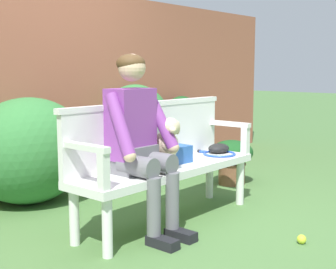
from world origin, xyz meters
The scene contains 16 objects.
ground_plane centered at (0.00, 0.00, 0.00)m, with size 40.00×40.00×0.00m, color #4C753D.
brick_garden_fence centered at (0.00, 1.74, 1.02)m, with size 8.00×0.30×2.03m, color #9E5642.
hedge_bush_mid_left centered at (1.91, 1.41, 0.44)m, with size 0.73×0.46×0.87m, color #194C1E.
hedge_bush_mid_right centered at (1.02, 1.37, 0.52)m, with size 0.94×0.80×1.05m, color #337538.
hedge_bush_far_right centered at (-0.39, 1.33, 0.48)m, with size 1.14×0.98×0.97m, color #337538.
garden_bench centered at (0.00, 0.00, 0.40)m, with size 1.77×0.46×0.46m.
bench_backrest centered at (0.00, 0.20, 0.71)m, with size 1.81×0.06×0.50m.
bench_armrest_left_end centered at (-0.84, -0.08, 0.66)m, with size 0.06×0.46×0.28m.
bench_armrest_right_end centered at (0.84, -0.08, 0.66)m, with size 0.06×0.46×0.28m.
person_seated centered at (-0.34, -0.01, 0.73)m, with size 0.56×0.63×1.33m.
dog_on_bench centered at (-0.03, -0.02, 0.66)m, with size 0.32×0.38×0.40m.
tennis_racket centered at (0.65, -0.01, 0.47)m, with size 0.32×0.57×0.03m.
baseball_glove centered at (0.72, 0.01, 0.51)m, with size 0.22×0.17×0.09m, color black.
sports_bag centered at (0.11, 0.05, 0.53)m, with size 0.28×0.20×0.14m, color #2856A3.
tennis_ball centered at (0.25, -1.03, 0.03)m, with size 0.07×0.07×0.07m, color #CCDB33.
potted_plant centered at (1.39, 0.30, 0.28)m, with size 0.45×0.45×0.47m.
Camera 1 is at (-2.79, -2.39, 1.23)m, focal length 50.61 mm.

